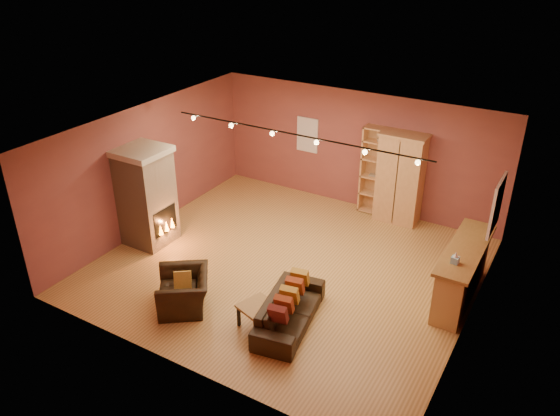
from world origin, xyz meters
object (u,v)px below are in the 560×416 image
Objects in this scene: bookcase at (381,171)px; armchair at (183,285)px; fireplace at (147,196)px; loveseat at (290,305)px; armoire at (400,178)px; coffee_table at (258,309)px; bar_counter at (462,273)px.

bookcase is 5.46m from armchair.
loveseat is at bearing -13.00° from fireplace.
coffee_table is (-0.69, -4.84, -0.69)m from armoire.
armoire is at bearing 131.32° from bar_counter.
loveseat is (0.24, -4.65, -0.69)m from bookcase.
coffee_table is at bearing -19.51° from fireplace.
bookcase is at bearing 45.26° from fireplace.
fireplace reaches higher than bookcase.
coffee_table is (-2.71, -2.55, -0.18)m from bar_counter.
bar_counter is at bearing 86.77° from armchair.
bookcase reaches higher than armchair.
loveseat is at bearing -87.02° from bookcase.
coffee_table is at bearing -98.16° from armoire.
fireplace reaches higher than armchair.
bookcase is 0.55m from armoire.
bar_counter is at bearing 11.72° from fireplace.
armchair is at bearing -112.92° from armoire.
armchair is (-1.85, -0.54, 0.06)m from loveseat.
armoire is 1.09× the size of loveseat.
armoire is 2.96× the size of coffee_table.
fireplace reaches higher than armoire.
bar_counter is 1.85× the size of armchair.
armchair is at bearing -146.48° from bar_counter.
fireplace is 1.01× the size of bookcase.
bookcase is 1.75× the size of armchair.
bar_counter is at bearing -56.31° from loveseat.
bar_counter is (2.54, -2.44, -0.53)m from bookcase.
armoire is (0.52, -0.16, -0.01)m from bookcase.
loveseat is (-0.28, -4.49, -0.67)m from armoire.
fireplace is 1.77× the size of armchair.
bar_counter reaches higher than armchair.
bookcase is at bearing 88.06° from coffee_table.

